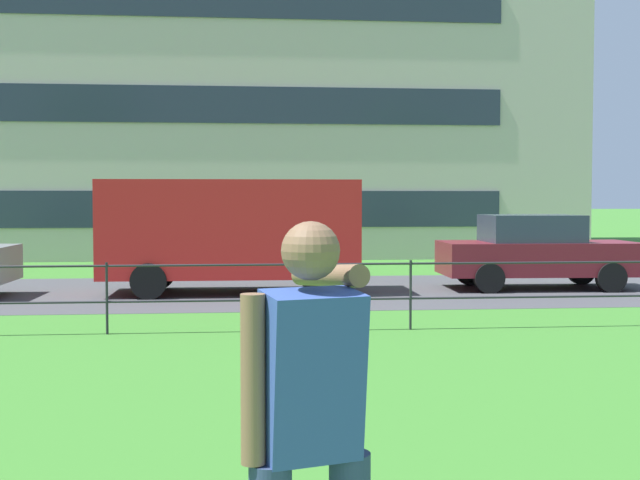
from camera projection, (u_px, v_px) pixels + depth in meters
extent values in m
cube|color=#424247|center=(254.00, 291.00, 17.23)|extent=(80.00, 6.35, 0.01)
cylinder|color=#232328|center=(107.00, 298.00, 11.77)|extent=(0.04, 0.04, 1.00)
cylinder|color=#232328|center=(411.00, 295.00, 12.19)|extent=(0.04, 0.04, 1.00)
cylinder|color=#232328|center=(261.00, 300.00, 11.98)|extent=(29.88, 0.03, 0.03)
cylinder|color=#232328|center=(261.00, 265.00, 11.96)|extent=(29.88, 0.03, 0.03)
cube|color=#334C99|center=(311.00, 375.00, 3.16)|extent=(0.42, 0.37, 0.64)
sphere|color=brown|center=(311.00, 251.00, 3.14)|extent=(0.22, 0.22, 0.22)
cylinder|color=brown|center=(328.00, 276.00, 3.51)|extent=(0.27, 0.62, 0.14)
cylinder|color=brown|center=(253.00, 379.00, 3.08)|extent=(0.09, 0.09, 0.62)
cube|color=red|center=(230.00, 228.00, 16.88)|extent=(5.03, 2.03, 1.90)
cube|color=#283342|center=(331.00, 211.00, 17.03)|extent=(0.14, 1.67, 0.76)
cylinder|color=black|center=(312.00, 271.00, 18.00)|extent=(0.68, 0.25, 0.68)
cylinder|color=black|center=(320.00, 280.00, 16.14)|extent=(0.68, 0.25, 0.68)
cylinder|color=black|center=(159.00, 272.00, 17.73)|extent=(0.68, 0.25, 0.68)
cylinder|color=black|center=(149.00, 281.00, 15.87)|extent=(0.68, 0.25, 0.68)
cube|color=maroon|center=(538.00, 258.00, 17.74)|extent=(4.05, 1.82, 0.68)
cube|color=#2D3847|center=(531.00, 228.00, 17.70)|extent=(1.95, 1.58, 0.56)
cylinder|color=black|center=(581.00, 271.00, 18.64)|extent=(0.61, 0.22, 0.60)
cylinder|color=black|center=(611.00, 277.00, 17.03)|extent=(0.61, 0.22, 0.60)
cylinder|color=black|center=(470.00, 271.00, 18.47)|extent=(0.61, 0.22, 0.60)
cylinder|color=black|center=(489.00, 278.00, 16.87)|extent=(0.61, 0.22, 0.60)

